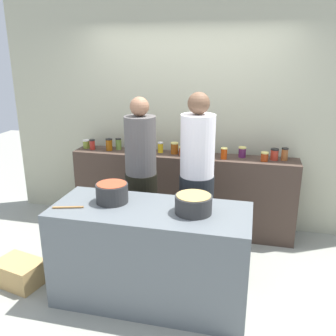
# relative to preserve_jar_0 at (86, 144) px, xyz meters

# --- Properties ---
(ground) EXTENTS (12.00, 12.00, 0.00)m
(ground) POSITION_rel_preserve_jar_0_xyz_m (1.26, -1.13, -1.04)
(ground) COLOR gray
(storefront_wall) EXTENTS (4.80, 0.12, 3.00)m
(storefront_wall) POSITION_rel_preserve_jar_0_xyz_m (1.26, 0.32, 0.46)
(storefront_wall) COLOR #AEAD92
(storefront_wall) RESTS_ON ground
(display_shelf) EXTENTS (2.70, 0.36, 0.98)m
(display_shelf) POSITION_rel_preserve_jar_0_xyz_m (1.26, -0.03, -0.55)
(display_shelf) COLOR #403128
(display_shelf) RESTS_ON ground
(prep_table) EXTENTS (1.70, 0.70, 0.89)m
(prep_table) POSITION_rel_preserve_jar_0_xyz_m (1.26, -1.43, -0.59)
(prep_table) COLOR slate
(prep_table) RESTS_ON ground
(preserve_jar_0) EXTENTS (0.09, 0.09, 0.11)m
(preserve_jar_0) POSITION_rel_preserve_jar_0_xyz_m (0.00, 0.00, 0.00)
(preserve_jar_0) COLOR olive
(preserve_jar_0) RESTS_ON display_shelf
(preserve_jar_1) EXTENTS (0.07, 0.07, 0.13)m
(preserve_jar_1) POSITION_rel_preserve_jar_0_xyz_m (0.10, -0.04, 0.01)
(preserve_jar_1) COLOR #A5261D
(preserve_jar_1) RESTS_ON display_shelf
(preserve_jar_2) EXTENTS (0.08, 0.08, 0.15)m
(preserve_jar_2) POSITION_rel_preserve_jar_0_xyz_m (0.33, -0.04, 0.02)
(preserve_jar_2) COLOR #8A470B
(preserve_jar_2) RESTS_ON display_shelf
(preserve_jar_3) EXTENTS (0.07, 0.07, 0.14)m
(preserve_jar_3) POSITION_rel_preserve_jar_0_xyz_m (0.42, 0.03, 0.02)
(preserve_jar_3) COLOR olive
(preserve_jar_3) RESTS_ON display_shelf
(preserve_jar_4) EXTENTS (0.08, 0.08, 0.15)m
(preserve_jar_4) POSITION_rel_preserve_jar_0_xyz_m (0.61, 0.04, 0.02)
(preserve_jar_4) COLOR #CC6706
(preserve_jar_4) RESTS_ON display_shelf
(preserve_jar_5) EXTENTS (0.09, 0.09, 0.14)m
(preserve_jar_5) POSITION_rel_preserve_jar_0_xyz_m (0.76, -0.06, 0.02)
(preserve_jar_5) COLOR #B13124
(preserve_jar_5) RESTS_ON display_shelf
(preserve_jar_6) EXTENTS (0.07, 0.07, 0.13)m
(preserve_jar_6) POSITION_rel_preserve_jar_0_xyz_m (0.97, 0.02, 0.01)
(preserve_jar_6) COLOR gold
(preserve_jar_6) RESTS_ON display_shelf
(preserve_jar_7) EXTENTS (0.09, 0.09, 0.14)m
(preserve_jar_7) POSITION_rel_preserve_jar_0_xyz_m (1.15, -0.00, 0.02)
(preserve_jar_7) COLOR #904512
(preserve_jar_7) RESTS_ON display_shelf
(preserve_jar_8) EXTENTS (0.08, 0.08, 0.11)m
(preserve_jar_8) POSITION_rel_preserve_jar_0_xyz_m (1.26, -0.05, 0.00)
(preserve_jar_8) COLOR brown
(preserve_jar_8) RESTS_ON display_shelf
(preserve_jar_9) EXTENTS (0.07, 0.07, 0.13)m
(preserve_jar_9) POSITION_rel_preserve_jar_0_xyz_m (1.45, 0.04, 0.01)
(preserve_jar_9) COLOR orange
(preserve_jar_9) RESTS_ON display_shelf
(preserve_jar_10) EXTENTS (0.09, 0.09, 0.10)m
(preserve_jar_10) POSITION_rel_preserve_jar_0_xyz_m (1.59, 0.04, -0.00)
(preserve_jar_10) COLOR #335323
(preserve_jar_10) RESTS_ON display_shelf
(preserve_jar_11) EXTENTS (0.08, 0.08, 0.13)m
(preserve_jar_11) POSITION_rel_preserve_jar_0_xyz_m (1.75, -0.09, 0.01)
(preserve_jar_11) COLOR #B63C0C
(preserve_jar_11) RESTS_ON display_shelf
(preserve_jar_12) EXTENTS (0.09, 0.09, 0.12)m
(preserve_jar_12) POSITION_rel_preserve_jar_0_xyz_m (1.95, 0.03, 0.01)
(preserve_jar_12) COLOR #4F1B47
(preserve_jar_12) RESTS_ON display_shelf
(preserve_jar_13) EXTENTS (0.09, 0.09, 0.11)m
(preserve_jar_13) POSITION_rel_preserve_jar_0_xyz_m (2.20, -0.07, -0.00)
(preserve_jar_13) COLOR #983311
(preserve_jar_13) RESTS_ON display_shelf
(preserve_jar_14) EXTENTS (0.09, 0.09, 0.13)m
(preserve_jar_14) POSITION_rel_preserve_jar_0_xyz_m (2.31, 0.00, 0.01)
(preserve_jar_14) COLOR #B63322
(preserve_jar_14) RESTS_ON display_shelf
(preserve_jar_15) EXTENTS (0.08, 0.08, 0.14)m
(preserve_jar_15) POSITION_rel_preserve_jar_0_xyz_m (2.42, 0.02, 0.02)
(preserve_jar_15) COLOR #965126
(preserve_jar_15) RESTS_ON display_shelf
(cooking_pot_left) EXTENTS (0.28, 0.28, 0.17)m
(cooking_pot_left) POSITION_rel_preserve_jar_0_xyz_m (0.89, -1.36, -0.06)
(cooking_pot_left) COLOR #2D2D2D
(cooking_pot_left) RESTS_ON prep_table
(cooking_pot_center) EXTENTS (0.31, 0.31, 0.16)m
(cooking_pot_center) POSITION_rel_preserve_jar_0_xyz_m (1.63, -1.42, -0.07)
(cooking_pot_center) COLOR #2D2D2D
(cooking_pot_center) RESTS_ON prep_table
(wooden_spoon) EXTENTS (0.26, 0.09, 0.02)m
(wooden_spoon) POSITION_rel_preserve_jar_0_xyz_m (0.58, -1.58, -0.14)
(wooden_spoon) COLOR #9E703D
(wooden_spoon) RESTS_ON prep_table
(cook_with_tongs) EXTENTS (0.33, 0.33, 1.75)m
(cook_with_tongs) POSITION_rel_preserve_jar_0_xyz_m (0.97, -0.75, -0.24)
(cook_with_tongs) COLOR black
(cook_with_tongs) RESTS_ON ground
(cook_in_cap) EXTENTS (0.35, 0.35, 1.81)m
(cook_in_cap) POSITION_rel_preserve_jar_0_xyz_m (1.55, -0.76, -0.21)
(cook_in_cap) COLOR black
(cook_in_cap) RESTS_ON ground
(bread_crate) EXTENTS (0.50, 0.41, 0.24)m
(bread_crate) POSITION_rel_preserve_jar_0_xyz_m (-0.05, -1.51, -0.92)
(bread_crate) COLOR tan
(bread_crate) RESTS_ON ground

